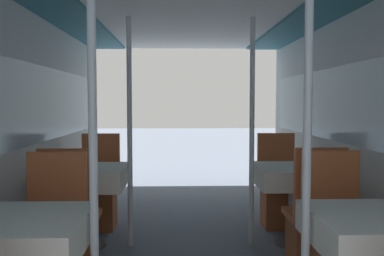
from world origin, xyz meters
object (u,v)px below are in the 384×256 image
chair_right_far_0 (337,255)px  dining_table_left_1 (87,179)px  support_pole_right_0 (307,156)px  support_pole_right_1 (252,133)px  dining_table_left_0 (18,238)px  dining_table_right_0 (379,234)px  chair_left_near_1 (71,234)px  chair_left_far_1 (99,200)px  support_pole_left_0 (93,157)px  chair_right_near_1 (313,232)px  support_pole_left_1 (130,133)px  dining_table_right_1 (294,178)px  chair_right_far_1 (279,198)px

chair_right_far_0 → dining_table_left_1: bearing=-29.9°
support_pole_right_0 → support_pole_right_1: (0.00, 1.70, 0.00)m
dining_table_left_0 → dining_table_right_0: (1.94, 0.00, 0.00)m
chair_left_near_1 → chair_left_far_1: same height
dining_table_left_0 → dining_table_left_1: 1.70m
support_pole_left_0 → chair_left_far_1: bearing=99.9°
chair_right_near_1 → support_pole_right_1: 1.04m
dining_table_left_0 → chair_right_near_1: size_ratio=0.74×
support_pole_left_1 → chair_right_near_1: size_ratio=2.12×
support_pole_right_0 → support_pole_right_1: size_ratio=1.00×
dining_table_right_1 → support_pole_right_1: (-0.40, 0.00, 0.43)m
dining_table_left_0 → chair_right_near_1: (1.94, 1.11, -0.33)m
dining_table_right_0 → support_pole_right_1: size_ratio=0.35×
support_pole_left_0 → support_pole_right_1: 2.05m
chair_left_near_1 → support_pole_right_0: (1.54, -1.11, 0.76)m
chair_left_far_1 → support_pole_left_1: (0.40, -0.59, 0.76)m
chair_left_far_1 → support_pole_right_1: (1.54, -0.59, 0.76)m
dining_table_right_0 → chair_right_far_1: chair_right_far_1 is taller
dining_table_left_1 → support_pole_right_1: bearing=0.0°
dining_table_left_1 → chair_right_far_0: (1.94, -1.11, -0.33)m
chair_right_far_0 → support_pole_right_1: (-0.40, 1.11, 0.76)m
support_pole_left_1 → chair_right_far_0: bearing=-35.9°
support_pole_right_1 → support_pole_left_1: bearing=180.0°
chair_right_far_0 → support_pole_right_1: 1.41m
dining_table_right_0 → chair_right_far_1: bearing=90.0°
chair_left_near_1 → dining_table_right_1: size_ratio=1.35×
chair_right_far_0 → chair_right_far_1: same height
dining_table_left_0 → chair_right_far_1: (1.94, 2.29, -0.33)m
dining_table_left_0 → dining_table_right_1: (1.94, 1.70, 0.00)m
chair_left_near_1 → chair_right_far_1: bearing=31.3°
support_pole_right_1 → dining_table_right_0: bearing=-76.7°
dining_table_left_1 → support_pole_right_0: support_pole_right_0 is taller
chair_left_near_1 → chair_left_far_1: size_ratio=1.00×
chair_left_near_1 → dining_table_right_0: (1.94, -1.11, 0.33)m
support_pole_right_0 → chair_right_near_1: size_ratio=2.12×
support_pole_right_0 → chair_right_near_1: bearing=70.2°
support_pole_left_0 → support_pole_right_0: 1.13m
chair_left_far_1 → dining_table_right_1: size_ratio=1.35×
support_pole_left_0 → support_pole_left_1: bearing=90.0°
chair_left_near_1 → chair_right_far_0: size_ratio=1.00×
dining_table_right_1 → chair_right_far_1: bearing=90.0°
chair_left_near_1 → dining_table_right_0: chair_left_near_1 is taller
support_pole_left_0 → support_pole_right_0: bearing=0.0°
support_pole_right_0 → dining_table_left_1: bearing=132.1°
dining_table_right_0 → dining_table_left_1: bearing=138.7°
chair_right_far_1 → dining_table_left_1: bearing=16.9°
dining_table_left_1 → chair_right_far_0: size_ratio=0.74×
dining_table_left_1 → support_pole_right_0: 2.33m
dining_table_left_1 → chair_left_near_1: 0.68m
chair_left_far_1 → support_pole_left_1: bearing=124.2°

